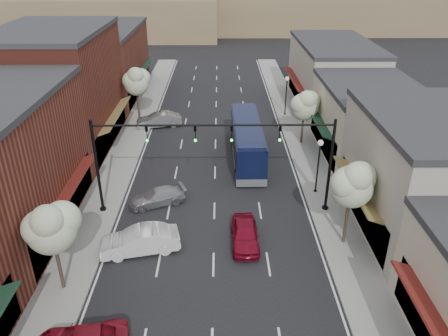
{
  "coord_description": "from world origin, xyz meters",
  "views": [
    {
      "loc": [
        0.42,
        -18.74,
        16.99
      ],
      "look_at": [
        0.72,
        10.48,
        2.2
      ],
      "focal_mm": 35.0,
      "sensor_mm": 36.0,
      "label": 1
    }
  ],
  "objects_px": {
    "signal_mast_right": "(297,152)",
    "tree_right_far": "(305,104)",
    "tree_right_near": "(353,183)",
    "lamp_post_far": "(286,90)",
    "lamp_post_near": "(319,158)",
    "parked_car_b": "(140,241)",
    "parked_car_e": "(159,120)",
    "tree_left_far": "(136,81)",
    "red_hatchback": "(245,234)",
    "coach_bus": "(247,140)",
    "parked_car_c": "(157,197)",
    "signal_mast_left": "(130,153)",
    "tree_left_near": "(51,226)"
  },
  "relations": [
    {
      "from": "signal_mast_right",
      "to": "tree_right_far",
      "type": "relative_size",
      "value": 1.51
    },
    {
      "from": "tree_right_near",
      "to": "lamp_post_far",
      "type": "distance_m",
      "value": 24.11
    },
    {
      "from": "tree_right_near",
      "to": "tree_right_far",
      "type": "bearing_deg",
      "value": 90.0
    },
    {
      "from": "signal_mast_right",
      "to": "lamp_post_near",
      "type": "distance_m",
      "value": 3.69
    },
    {
      "from": "tree_right_near",
      "to": "parked_car_b",
      "type": "height_order",
      "value": "tree_right_near"
    },
    {
      "from": "signal_mast_right",
      "to": "parked_car_e",
      "type": "bearing_deg",
      "value": 124.9
    },
    {
      "from": "signal_mast_right",
      "to": "tree_right_near",
      "type": "distance_m",
      "value": 4.89
    },
    {
      "from": "tree_right_near",
      "to": "parked_car_e",
      "type": "relative_size",
      "value": 1.28
    },
    {
      "from": "tree_left_far",
      "to": "lamp_post_far",
      "type": "relative_size",
      "value": 1.38
    },
    {
      "from": "tree_right_near",
      "to": "lamp_post_far",
      "type": "xyz_separation_m",
      "value": [
        -0.55,
        24.06,
        -1.45
      ]
    },
    {
      "from": "red_hatchback",
      "to": "tree_right_near",
      "type": "bearing_deg",
      "value": -1.44
    },
    {
      "from": "parked_car_b",
      "to": "coach_bus",
      "type": "bearing_deg",
      "value": 138.51
    },
    {
      "from": "signal_mast_right",
      "to": "parked_car_c",
      "type": "xyz_separation_m",
      "value": [
        -9.82,
        0.98,
        -4.02
      ]
    },
    {
      "from": "signal_mast_left",
      "to": "tree_right_near",
      "type": "relative_size",
      "value": 1.38
    },
    {
      "from": "lamp_post_near",
      "to": "red_hatchback",
      "type": "relative_size",
      "value": 1.05
    },
    {
      "from": "signal_mast_right",
      "to": "tree_left_near",
      "type": "xyz_separation_m",
      "value": [
        -13.87,
        -8.05,
        -0.4
      ]
    },
    {
      "from": "tree_right_near",
      "to": "coach_bus",
      "type": "distance_m",
      "value": 14.18
    },
    {
      "from": "tree_left_far",
      "to": "parked_car_e",
      "type": "xyz_separation_m",
      "value": [
        2.27,
        -1.31,
        -3.84
      ]
    },
    {
      "from": "tree_right_near",
      "to": "red_hatchback",
      "type": "height_order",
      "value": "tree_right_near"
    },
    {
      "from": "lamp_post_near",
      "to": "tree_right_near",
      "type": "bearing_deg",
      "value": -85.23
    },
    {
      "from": "red_hatchback",
      "to": "tree_left_far",
      "type": "bearing_deg",
      "value": 114.92
    },
    {
      "from": "parked_car_c",
      "to": "coach_bus",
      "type": "bearing_deg",
      "value": 116.35
    },
    {
      "from": "lamp_post_far",
      "to": "red_hatchback",
      "type": "relative_size",
      "value": 1.05
    },
    {
      "from": "tree_right_near",
      "to": "lamp_post_near",
      "type": "relative_size",
      "value": 1.34
    },
    {
      "from": "tree_right_far",
      "to": "tree_left_far",
      "type": "bearing_deg",
      "value": 160.13
    },
    {
      "from": "tree_right_far",
      "to": "tree_left_near",
      "type": "distance_m",
      "value": 25.99
    },
    {
      "from": "signal_mast_left",
      "to": "parked_car_c",
      "type": "bearing_deg",
      "value": 34.63
    },
    {
      "from": "tree_left_near",
      "to": "lamp_post_far",
      "type": "relative_size",
      "value": 1.28
    },
    {
      "from": "signal_mast_left",
      "to": "tree_right_far",
      "type": "xyz_separation_m",
      "value": [
        13.97,
        11.95,
        -0.63
      ]
    },
    {
      "from": "signal_mast_left",
      "to": "lamp_post_near",
      "type": "xyz_separation_m",
      "value": [
        13.42,
        2.5,
        -1.62
      ]
    },
    {
      "from": "tree_right_far",
      "to": "tree_right_near",
      "type": "bearing_deg",
      "value": -90.0
    },
    {
      "from": "coach_bus",
      "to": "red_hatchback",
      "type": "distance_m",
      "value": 12.72
    },
    {
      "from": "lamp_post_near",
      "to": "lamp_post_far",
      "type": "xyz_separation_m",
      "value": [
        0.0,
        17.5,
        0.0
      ]
    },
    {
      "from": "signal_mast_left",
      "to": "red_hatchback",
      "type": "xyz_separation_m",
      "value": [
        7.61,
        -3.91,
        -3.9
      ]
    },
    {
      "from": "tree_right_far",
      "to": "parked_car_c",
      "type": "relative_size",
      "value": 1.3
    },
    {
      "from": "parked_car_e",
      "to": "signal_mast_right",
      "type": "bearing_deg",
      "value": 20.99
    },
    {
      "from": "tree_right_near",
      "to": "tree_left_far",
      "type": "distance_m",
      "value": 27.56
    },
    {
      "from": "signal_mast_left",
      "to": "parked_car_b",
      "type": "relative_size",
      "value": 1.69
    },
    {
      "from": "parked_car_b",
      "to": "lamp_post_far",
      "type": "bearing_deg",
      "value": 140.75
    },
    {
      "from": "signal_mast_left",
      "to": "lamp_post_near",
      "type": "distance_m",
      "value": 13.75
    },
    {
      "from": "signal_mast_right",
      "to": "tree_right_near",
      "type": "bearing_deg",
      "value": -56.09
    },
    {
      "from": "parked_car_b",
      "to": "parked_car_e",
      "type": "height_order",
      "value": "parked_car_b"
    },
    {
      "from": "tree_left_far",
      "to": "red_hatchback",
      "type": "bearing_deg",
      "value": -64.89
    },
    {
      "from": "tree_right_near",
      "to": "tree_left_far",
      "type": "xyz_separation_m",
      "value": [
        -16.6,
        22.0,
        0.15
      ]
    },
    {
      "from": "tree_right_near",
      "to": "parked_car_c",
      "type": "relative_size",
      "value": 1.43
    },
    {
      "from": "lamp_post_far",
      "to": "parked_car_c",
      "type": "height_order",
      "value": "lamp_post_far"
    },
    {
      "from": "tree_left_far",
      "to": "lamp_post_near",
      "type": "bearing_deg",
      "value": -43.89
    },
    {
      "from": "lamp_post_near",
      "to": "parked_car_c",
      "type": "distance_m",
      "value": 12.33
    },
    {
      "from": "tree_left_near",
      "to": "tree_left_far",
      "type": "relative_size",
      "value": 0.93
    },
    {
      "from": "tree_left_near",
      "to": "red_hatchback",
      "type": "distance_m",
      "value": 11.59
    }
  ]
}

